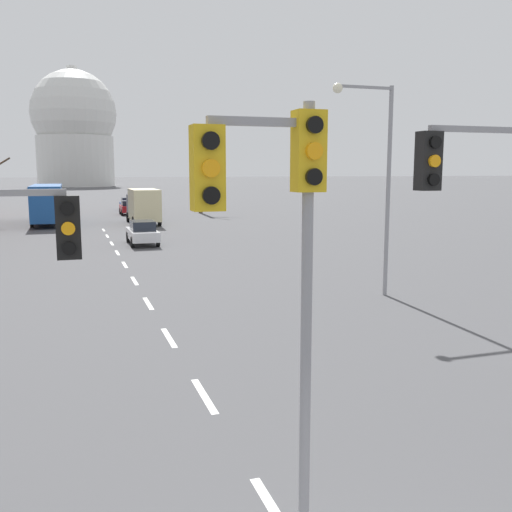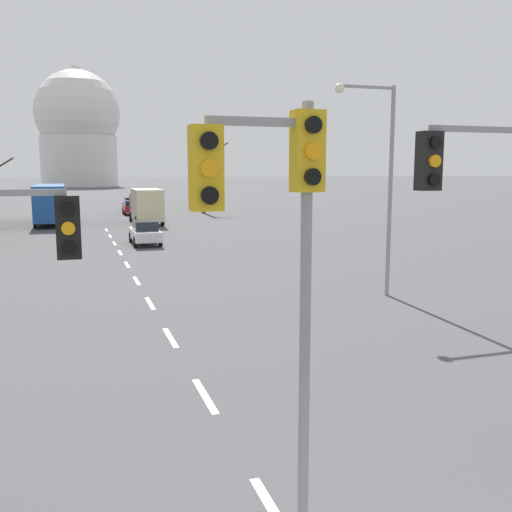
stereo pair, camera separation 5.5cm
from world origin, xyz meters
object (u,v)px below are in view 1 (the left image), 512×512
Objects in this scene: traffic_signal_near_right at (504,195)px; sedan_near_right at (142,232)px; sedan_near_left at (129,204)px; sedan_mid_centre at (129,207)px; traffic_signal_centre_tall at (276,218)px; delivery_truck at (143,205)px; city_bus at (47,201)px; street_lamp_right at (378,167)px.

sedan_near_right is (-2.75, 29.12, -3.55)m from traffic_signal_near_right.
sedan_near_left is 1.02× the size of sedan_mid_centre.
sedan_near_left is (-0.36, 62.18, -3.58)m from traffic_signal_near_right.
traffic_signal_centre_tall is 1.41× the size of sedan_near_left.
delivery_truck reaches higher than sedan_mid_centre.
sedan_near_right reaches higher than sedan_mid_centre.
sedan_near_right is 0.42× the size of city_bus.
delivery_truck is (-0.54, -18.70, 0.93)m from sedan_near_left.
traffic_signal_near_right reaches higher than sedan_near_right.
city_bus is at bearing -132.03° from sedan_mid_centre.
sedan_mid_centre is (-4.86, 44.15, -4.11)m from street_lamp_right.
traffic_signal_near_right is at bearing 19.97° from traffic_signal_centre_tall.
sedan_mid_centre is (-1.05, 55.02, -3.57)m from traffic_signal_near_right.
city_bus is at bearing -118.42° from sedan_near_left.
sedan_mid_centre is 0.54× the size of delivery_truck.
traffic_signal_centre_tall is 1.24× the size of sedan_near_right.
street_lamp_right is (8.68, 12.64, 0.66)m from traffic_signal_centre_tall.
sedan_mid_centre is at bearing 47.97° from city_bus.
sedan_near_right is 18.20m from city_bus.
traffic_signal_near_right is 1.44× the size of sedan_near_left.
traffic_signal_near_right is 1.26× the size of sedan_near_right.
street_lamp_right reaches higher than traffic_signal_centre_tall.
sedan_near_right is (-2.39, -33.06, 0.03)m from sedan_near_left.
sedan_mid_centre is at bearing 91.09° from traffic_signal_near_right.
traffic_signal_near_right reaches higher than delivery_truck.
sedan_near_right is at bearing -69.78° from city_bus.
traffic_signal_near_right is 62.29m from sedan_near_left.
sedan_near_left is 0.88× the size of sedan_near_right.
traffic_signal_centre_tall is at bearing -160.03° from traffic_signal_near_right.
city_bus is at bearing 101.07° from traffic_signal_near_right.
sedan_near_left reaches higher than sedan_mid_centre.
traffic_signal_centre_tall is 31.16m from sedan_near_right.
sedan_near_right is at bearing 95.40° from traffic_signal_near_right.
traffic_signal_centre_tall is 0.52× the size of city_bus.
traffic_signal_centre_tall is 15.35m from street_lamp_right.
sedan_near_left is 33.15m from sedan_near_right.
street_lamp_right is 33.11m from delivery_truck.
city_bus is (-6.28, 17.04, 1.24)m from sedan_near_right.
street_lamp_right reaches higher than traffic_signal_near_right.
sedan_near_left is at bearing 88.34° from delivery_truck.
city_bus reaches higher than delivery_truck.
street_lamp_right is 51.65m from sedan_near_left.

